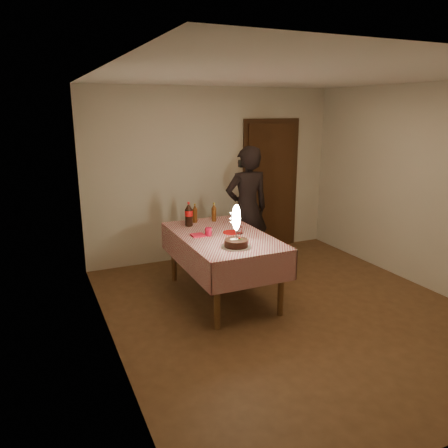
{
  "coord_description": "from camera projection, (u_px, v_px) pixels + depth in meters",
  "views": [
    {
      "loc": [
        -2.61,
        -3.93,
        2.29
      ],
      "look_at": [
        -0.55,
        0.64,
        0.95
      ],
      "focal_mm": 35.0,
      "sensor_mm": 36.0,
      "label": 1
    }
  ],
  "objects": [
    {
      "name": "photographer",
      "position": [
        247.0,
        209.0,
        6.2
      ],
      "size": [
        0.66,
        0.47,
        1.79
      ],
      "color": "black",
      "rests_on": "ground"
    },
    {
      "name": "amber_bottle_left",
      "position": [
        195.0,
        214.0,
        5.81
      ],
      "size": [
        0.06,
        0.06,
        0.25
      ],
      "color": "#54290E",
      "rests_on": "dining_table"
    },
    {
      "name": "red_cup",
      "position": [
        208.0,
        232.0,
        5.22
      ],
      "size": [
        0.08,
        0.08,
        0.1
      ],
      "primitive_type": "cylinder",
      "color": "#B10C29",
      "rests_on": "dining_table"
    },
    {
      "name": "cola_bottle",
      "position": [
        189.0,
        214.0,
        5.62
      ],
      "size": [
        0.1,
        0.1,
        0.32
      ],
      "color": "black",
      "rests_on": "dining_table"
    },
    {
      "name": "dining_table",
      "position": [
        222.0,
        243.0,
        5.3
      ],
      "size": [
        1.02,
        1.72,
        0.8
      ],
      "color": "brown",
      "rests_on": "ground"
    },
    {
      "name": "red_plate",
      "position": [
        232.0,
        232.0,
        5.35
      ],
      "size": [
        0.22,
        0.22,
        0.01
      ],
      "primitive_type": "cylinder",
      "color": "red",
      "rests_on": "dining_table"
    },
    {
      "name": "ground",
      "position": [
        289.0,
        310.0,
        5.09
      ],
      "size": [
        4.0,
        4.5,
        0.01
      ],
      "primitive_type": "cube",
      "color": "brown",
      "rests_on": "ground"
    },
    {
      "name": "napkin_stack",
      "position": [
        198.0,
        235.0,
        5.22
      ],
      "size": [
        0.15,
        0.15,
        0.02
      ],
      "primitive_type": "cube",
      "color": "red",
      "rests_on": "dining_table"
    },
    {
      "name": "amber_bottle_right",
      "position": [
        214.0,
        213.0,
        5.87
      ],
      "size": [
        0.06,
        0.06,
        0.25
      ],
      "color": "#54290E",
      "rests_on": "dining_table"
    },
    {
      "name": "room_shell",
      "position": [
        294.0,
        168.0,
        4.74
      ],
      "size": [
        4.04,
        4.54,
        2.62
      ],
      "color": "beige",
      "rests_on": "ground"
    },
    {
      "name": "clear_cup",
      "position": [
        240.0,
        230.0,
        5.29
      ],
      "size": [
        0.07,
        0.07,
        0.09
      ],
      "primitive_type": "cylinder",
      "color": "silver",
      "rests_on": "dining_table"
    },
    {
      "name": "birthday_cake",
      "position": [
        236.0,
        236.0,
        4.78
      ],
      "size": [
        0.33,
        0.33,
        0.48
      ],
      "color": "white",
      "rests_on": "dining_table"
    }
  ]
}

